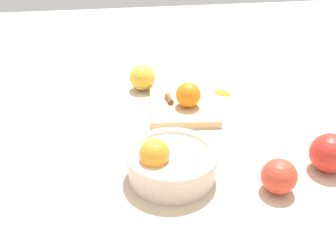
{
  "coord_description": "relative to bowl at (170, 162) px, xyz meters",
  "views": [
    {
      "loc": [
        -0.8,
        0.23,
        0.51
      ],
      "look_at": [
        -0.04,
        0.11,
        0.04
      ],
      "focal_mm": 41.56,
      "sensor_mm": 36.0,
      "label": 1
    }
  ],
  "objects": [
    {
      "name": "ground_plane",
      "position": [
        0.18,
        -0.13,
        -0.04
      ],
      "size": [
        2.4,
        2.4,
        0.0
      ],
      "primitive_type": "plane",
      "color": "beige"
    },
    {
      "name": "bowl",
      "position": [
        0.0,
        0.0,
        0.0
      ],
      "size": [
        0.19,
        0.19,
        0.1
      ],
      "color": "beige",
      "rests_on": "ground_plane"
    },
    {
      "name": "cutting_board",
      "position": [
        0.28,
        -0.08,
        -0.03
      ],
      "size": [
        0.22,
        0.2,
        0.02
      ],
      "primitive_type": "cube",
      "rotation": [
        0.0,
        0.0,
        -0.1
      ],
      "color": "#DBB77F",
      "rests_on": "ground_plane"
    },
    {
      "name": "orange_on_board",
      "position": [
        0.26,
        -0.09,
        0.01
      ],
      "size": [
        0.07,
        0.07,
        0.07
      ],
      "primitive_type": "sphere",
      "color": "orange",
      "rests_on": "cutting_board"
    },
    {
      "name": "knife",
      "position": [
        0.33,
        -0.04,
        -0.01
      ],
      "size": [
        0.16,
        0.03,
        0.01
      ],
      "color": "silver",
      "rests_on": "cutting_board"
    },
    {
      "name": "apple_front_left",
      "position": [
        -0.02,
        -0.33,
        0.0
      ],
      "size": [
        0.08,
        0.08,
        0.08
      ],
      "primitive_type": "sphere",
      "color": "red",
      "rests_on": "ground_plane"
    },
    {
      "name": "apple_front_left_2",
      "position": [
        -0.07,
        -0.2,
        -0.0
      ],
      "size": [
        0.07,
        0.07,
        0.07
      ],
      "primitive_type": "sphere",
      "color": "#D6422D",
      "rests_on": "ground_plane"
    },
    {
      "name": "apple_back_right",
      "position": [
        0.42,
        0.02,
        -0.0
      ],
      "size": [
        0.08,
        0.08,
        0.08
      ],
      "primitive_type": "sphere",
      "color": "gold",
      "rests_on": "ground_plane"
    },
    {
      "name": "citrus_peel",
      "position": [
        0.36,
        -0.21,
        -0.04
      ],
      "size": [
        0.06,
        0.06,
        0.01
      ],
      "primitive_type": "ellipsoid",
      "rotation": [
        0.0,
        0.0,
        3.92
      ],
      "color": "orange",
      "rests_on": "ground_plane"
    }
  ]
}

